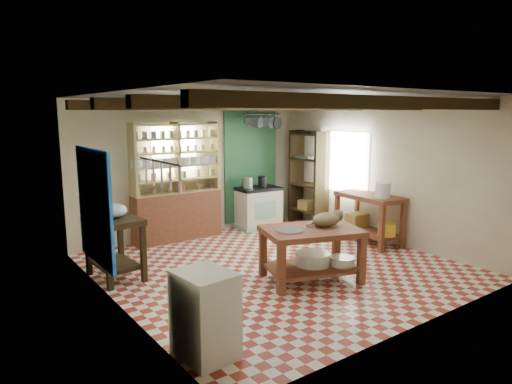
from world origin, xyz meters
TOP-DOWN VIEW (x-y plane):
  - floor at (0.00, 0.00)m, footprint 5.00×5.00m
  - ceiling at (0.00, 0.00)m, footprint 5.00×5.00m
  - wall_back at (0.00, 2.50)m, footprint 5.00×0.04m
  - wall_front at (0.00, -2.50)m, footprint 5.00×0.04m
  - wall_left at (-2.50, 0.00)m, footprint 0.04×5.00m
  - wall_right at (2.50, 0.00)m, footprint 0.04×5.00m
  - ceiling_beams at (0.00, 0.00)m, footprint 5.00×3.80m
  - blue_wall_patch at (-2.47, 0.90)m, footprint 0.04×1.40m
  - green_wall_patch at (1.25, 2.47)m, footprint 1.30×0.04m
  - window_back at (-0.50, 2.48)m, footprint 0.90×0.02m
  - window_right at (2.48, 1.00)m, footprint 0.02×1.30m
  - utensil_rail at (-2.44, -1.20)m, footprint 0.06×0.90m
  - pot_rack at (1.25, 2.05)m, footprint 0.86×0.12m
  - shelving_unit at (-0.55, 2.31)m, footprint 1.70×0.34m
  - tall_rack at (2.28, 1.80)m, footprint 0.40×0.86m
  - work_table at (0.04, -0.72)m, footprint 1.54×1.26m
  - stove at (1.21, 2.15)m, footprint 0.92×0.66m
  - prep_table at (-2.20, 0.97)m, footprint 0.67×0.93m
  - white_cabinet at (-2.22, -1.67)m, footprint 0.53×0.61m
  - right_counter at (2.18, 0.05)m, footprint 0.74×1.31m
  - cat at (0.29, -0.75)m, footprint 0.48×0.39m
  - steel_tray at (-0.31, -0.66)m, footprint 0.48×0.48m
  - basin_large at (0.10, -0.69)m, footprint 0.64×0.64m
  - basin_small at (0.44, -0.96)m, footprint 0.45×0.45m
  - kettle_left at (0.96, 2.17)m, footprint 0.21×0.21m
  - kettle_right at (1.31, 2.14)m, footprint 0.19×0.19m
  - enamel_bowl at (-2.20, 0.97)m, footprint 0.42×0.42m
  - white_bucket at (2.10, -0.29)m, footprint 0.29×0.29m
  - wicker_basket at (2.21, 0.35)m, footprint 0.39×0.32m
  - yellow_tub at (2.14, -0.40)m, footprint 0.33×0.33m

SIDE VIEW (x-z plane):
  - floor at x=0.00m, z-range -0.02..0.00m
  - basin_small at x=0.44m, z-range 0.20..0.32m
  - basin_large at x=0.10m, z-range 0.20..0.38m
  - yellow_tub at x=2.14m, z-range 0.24..0.46m
  - wicker_basket at x=2.21m, z-range 0.24..0.50m
  - work_table at x=0.04m, z-range 0.00..0.76m
  - stove at x=1.21m, z-range 0.00..0.85m
  - white_cabinet at x=-2.22m, z-range 0.00..0.86m
  - prep_table at x=-2.20m, z-range 0.00..0.90m
  - right_counter at x=2.18m, z-range 0.00..0.90m
  - steel_tray at x=-0.31m, z-range 0.76..0.78m
  - cat at x=0.29m, z-range 0.76..0.95m
  - kettle_right at x=1.31m, z-range 0.85..1.07m
  - kettle_left at x=0.96m, z-range 0.85..1.08m
  - tall_rack at x=2.28m, z-range 0.00..2.00m
  - enamel_bowl at x=-2.20m, z-range 0.90..1.10m
  - white_bucket at x=2.10m, z-range 0.90..1.17m
  - blue_wall_patch at x=-2.47m, z-range 0.30..1.90m
  - shelving_unit at x=-0.55m, z-range 0.00..2.20m
  - green_wall_patch at x=1.25m, z-range 0.10..2.40m
  - wall_back at x=0.00m, z-range 0.00..2.60m
  - wall_front at x=0.00m, z-range 0.00..2.60m
  - wall_left at x=-2.50m, z-range 0.00..2.60m
  - wall_right at x=2.50m, z-range 0.00..2.60m
  - window_right at x=2.48m, z-range 0.80..2.00m
  - window_back at x=-0.50m, z-range 1.30..2.10m
  - utensil_rail at x=-2.44m, z-range 1.64..1.92m
  - pot_rack at x=1.25m, z-range 2.00..2.36m
  - ceiling_beams at x=0.00m, z-range 2.40..2.56m
  - ceiling at x=0.00m, z-range 2.59..2.61m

